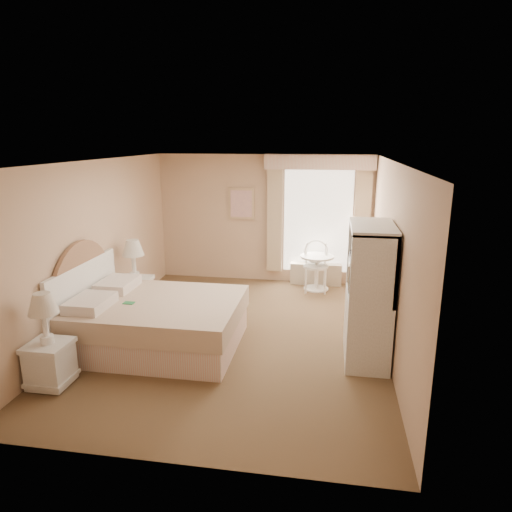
% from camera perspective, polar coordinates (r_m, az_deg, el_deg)
% --- Properties ---
extents(room, '(4.21, 5.51, 2.51)m').
position_cam_1_polar(room, '(6.36, -2.56, 0.42)').
color(room, brown).
rests_on(room, ground).
extents(window, '(2.05, 0.22, 2.51)m').
position_cam_1_polar(window, '(8.82, 7.74, 4.89)').
color(window, white).
rests_on(window, room).
extents(framed_art, '(0.52, 0.04, 0.62)m').
position_cam_1_polar(framed_art, '(9.01, -1.84, 6.56)').
color(framed_art, tan).
rests_on(framed_art, room).
extents(bed, '(2.24, 1.77, 1.56)m').
position_cam_1_polar(bed, '(6.50, -13.17, -7.80)').
color(bed, '#D69D8B').
rests_on(bed, room).
extents(nightstand_near, '(0.46, 0.46, 1.12)m').
position_cam_1_polar(nightstand_near, '(5.84, -24.49, -10.89)').
color(nightstand_near, white).
rests_on(nightstand_near, room).
extents(nightstand_far, '(0.49, 0.49, 1.20)m').
position_cam_1_polar(nightstand_far, '(7.77, -14.85, -3.55)').
color(nightstand_far, white).
rests_on(nightstand_far, room).
extents(round_table, '(0.63, 0.63, 0.66)m').
position_cam_1_polar(round_table, '(8.67, 7.60, -1.36)').
color(round_table, white).
rests_on(round_table, room).
extents(cafe_chair, '(0.48, 0.48, 0.95)m').
position_cam_1_polar(cafe_chair, '(8.60, 7.48, -0.72)').
color(cafe_chair, white).
rests_on(cafe_chair, room).
extents(armoire, '(0.53, 1.07, 1.78)m').
position_cam_1_polar(armoire, '(6.04, 13.88, -5.90)').
color(armoire, white).
rests_on(armoire, room).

